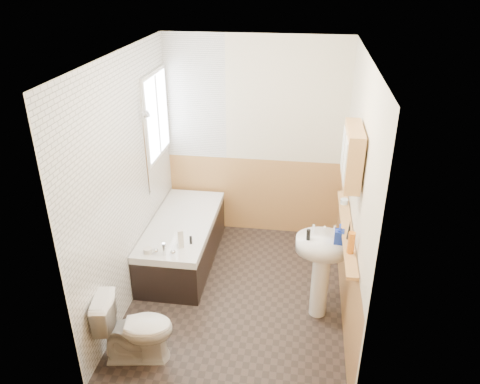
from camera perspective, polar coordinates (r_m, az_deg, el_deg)
name	(u,v)px	position (r m, az deg, el deg)	size (l,w,h in m)	color
floor	(238,294)	(5.14, -0.24, -12.31)	(2.80, 2.80, 0.00)	black
ceiling	(237,56)	(4.08, -0.31, 16.28)	(2.80, 2.80, 0.00)	white
wall_back	(255,140)	(5.76, 1.80, 6.41)	(2.20, 0.02, 2.50)	beige
wall_front	(208,278)	(3.28, -3.95, -10.46)	(2.20, 0.02, 2.50)	beige
wall_left	(127,183)	(4.75, -13.65, 1.13)	(0.02, 2.80, 2.50)	beige
wall_right	(356,197)	(4.46, 13.97, -0.60)	(0.02, 2.80, 2.50)	beige
wainscot_right	(346,264)	(4.84, 12.75, -8.53)	(0.01, 2.80, 1.00)	tan
wainscot_front	(211,356)	(3.79, -3.51, -19.37)	(2.20, 0.01, 1.00)	tan
wainscot_back	(254,195)	(6.04, 1.67, -0.37)	(2.20, 0.01, 1.00)	tan
tile_cladding_left	(129,183)	(4.74, -13.40, 1.12)	(0.01, 2.80, 2.50)	white
tile_return_back	(195,98)	(5.71, -5.55, 11.38)	(0.75, 0.01, 1.50)	white
window	(157,115)	(5.42, -10.09, 9.19)	(0.03, 0.79, 0.99)	white
bathtub	(183,240)	(5.54, -6.96, -5.85)	(0.70, 1.59, 0.68)	black
shower_riser	(145,139)	(4.99, -11.46, 6.33)	(0.10, 0.07, 1.10)	silver
toilet	(136,328)	(4.36, -12.62, -15.91)	(0.37, 0.67, 0.65)	white
sink	(322,261)	(4.59, 9.94, -8.26)	(0.52, 0.42, 1.00)	white
pine_shelf	(347,229)	(4.43, 12.88, -4.41)	(0.10, 1.53, 0.03)	tan
medicine_cabinet	(352,156)	(4.10, 13.51, 4.34)	(0.14, 0.55, 0.50)	tan
foam_can	(351,243)	(4.02, 13.39, -6.04)	(0.06, 0.06, 0.19)	orange
green_bottle	(349,229)	(4.21, 13.18, -4.47)	(0.04, 0.04, 0.19)	black
black_jar	(344,201)	(4.83, 12.59, -1.13)	(0.08, 0.08, 0.05)	silver
soap_bottle	(339,239)	(4.39, 11.97, -5.60)	(0.09, 0.19, 0.09)	#19339E
clear_bottle	(308,235)	(4.38, 8.33, -5.18)	(0.04, 0.04, 0.11)	black
blue_gel	(181,239)	(4.88, -7.23, -5.72)	(0.06, 0.04, 0.20)	silver
cream_jar	(148,251)	(4.89, -11.16, -7.04)	(0.09, 0.09, 0.06)	silver
orange_bottle	(191,240)	(4.96, -6.02, -5.86)	(0.03, 0.03, 0.09)	black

